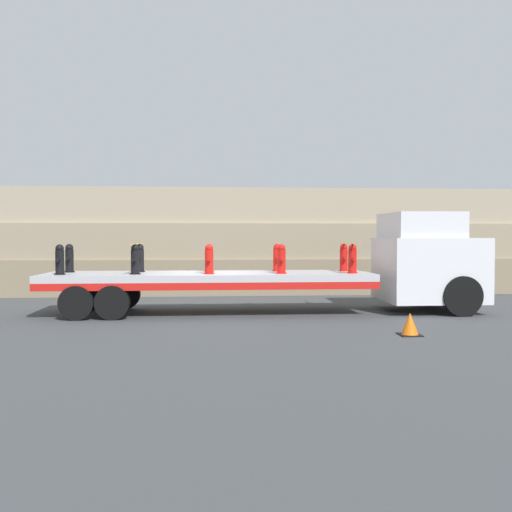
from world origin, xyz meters
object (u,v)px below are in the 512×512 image
Objects in this scene: flatbed_trailer at (190,280)px; fire_hydrant_black_far_1 at (140,258)px; traffic_cone at (410,324)px; fire_hydrant_red_far_3 at (277,258)px; truck_cab at (431,261)px; fire_hydrant_black_far_0 at (69,259)px; fire_hydrant_red_near_4 at (352,259)px; fire_hydrant_red_near_2 at (209,260)px; fire_hydrant_red_far_2 at (209,258)px; fire_hydrant_black_near_1 at (135,260)px; fire_hydrant_red_near_3 at (281,259)px; fire_hydrant_red_far_4 at (344,258)px; fire_hydrant_black_near_0 at (60,260)px.

fire_hydrant_black_far_1 is (-1.50, 0.53, 0.62)m from flatbed_trailer.
fire_hydrant_red_far_3 is at bearing 117.93° from traffic_cone.
fire_hydrant_red_far_3 is at bearing 173.31° from truck_cab.
fire_hydrant_black_far_1 is at bearing 180.00° from fire_hydrant_red_far_3.
fire_hydrant_red_near_4 is at bearing -7.46° from fire_hydrant_black_far_0.
fire_hydrant_red_far_2 is (0.00, 1.07, 0.00)m from fire_hydrant_red_near_2.
fire_hydrant_black_far_0 and fire_hydrant_black_near_1 have the same top height.
fire_hydrant_red_far_4 is (2.04, 1.07, 0.00)m from fire_hydrant_red_near_3.
fire_hydrant_black_far_0 is 2.04m from fire_hydrant_black_far_1.
fire_hydrant_red_far_3 is at bearing 27.65° from fire_hydrant_red_near_2.
fire_hydrant_red_far_4 is at bearing 90.00° from fire_hydrant_red_near_4.
fire_hydrant_black_near_1 is at bearing -27.65° from fire_hydrant_black_far_0.
fire_hydrant_red_far_2 is 1.00× the size of fire_hydrant_red_far_3.
fire_hydrant_red_far_3 is at bearing 11.70° from flatbed_trailer.
flatbed_trailer is 1.71m from fire_hydrant_black_near_1.
fire_hydrant_red_far_2 is at bearing 180.00° from fire_hydrant_red_far_3.
fire_hydrant_red_far_3 is (6.11, 0.00, 0.00)m from fire_hydrant_black_far_0.
fire_hydrant_black_far_0 is at bearing 172.54° from fire_hydrant_red_near_4.
truck_cab is 5.71× the size of traffic_cone.
fire_hydrant_red_near_4 is at bearing 0.00° from fire_hydrant_black_near_0.
fire_hydrant_black_far_1 is at bearing 144.64° from traffic_cone.
fire_hydrant_black_far_1 is 8.11m from traffic_cone.
flatbed_trailer is 6.53m from traffic_cone.
traffic_cone is at bearing -84.83° from fire_hydrant_red_far_4.
truck_cab is 3.50× the size of fire_hydrant_red_near_4.
traffic_cone is (2.46, -4.63, -1.33)m from fire_hydrant_red_far_3.
fire_hydrant_red_near_2 is (0.54, -0.53, 0.62)m from flatbed_trailer.
fire_hydrant_black_far_1 is at bearing 180.00° from fire_hydrant_red_far_2.
traffic_cone is at bearing -35.36° from fire_hydrant_black_far_1.
fire_hydrant_black_near_0 is 2.04m from fire_hydrant_black_near_1.
fire_hydrant_red_far_4 is at bearing 0.00° from fire_hydrant_red_far_2.
fire_hydrant_red_near_2 is 1.00× the size of fire_hydrant_red_far_4.
fire_hydrant_black_near_0 and fire_hydrant_red_near_3 have the same top height.
fire_hydrant_black_near_1 is 1.00× the size of fire_hydrant_red_far_4.
flatbed_trailer is 3.63m from fire_hydrant_black_far_0.
fire_hydrant_black_near_0 is 1.00× the size of fire_hydrant_red_near_2.
fire_hydrant_black_far_0 is 4.21m from fire_hydrant_red_near_2.
fire_hydrant_black_near_0 is at bearing -170.09° from fire_hydrant_red_far_3.
fire_hydrant_black_far_0 is 1.00× the size of fire_hydrant_red_far_2.
fire_hydrant_red_far_3 is 2.04m from fire_hydrant_red_far_4.
fire_hydrant_black_near_1 and fire_hydrant_red_far_2 have the same top height.
fire_hydrant_black_far_0 is 1.00× the size of fire_hydrant_black_far_1.
fire_hydrant_black_near_0 is at bearing 180.00° from fire_hydrant_red_near_2.
fire_hydrant_black_far_0 is 2.30m from fire_hydrant_black_near_1.
truck_cab is 6.61m from fire_hydrant_red_far_2.
truck_cab is 3.50× the size of fire_hydrant_red_far_4.
fire_hydrant_red_near_4 is at bearing -14.68° from fire_hydrant_red_far_2.
fire_hydrant_red_far_2 is (2.04, 1.07, 0.00)m from fire_hydrant_black_near_1.
fire_hydrant_red_far_3 is at bearing 14.68° from fire_hydrant_black_near_1.
fire_hydrant_red_near_4 is (6.11, 0.00, 0.00)m from fire_hydrant_black_near_1.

